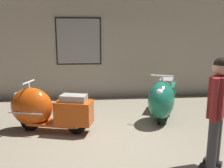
% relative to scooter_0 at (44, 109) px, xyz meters
% --- Properties ---
extents(ground_plane, '(60.00, 60.00, 0.00)m').
position_rel_scooter_0_xyz_m(ground_plane, '(1.25, -0.82, -0.47)').
color(ground_plane, gray).
extents(showroom_back_wall, '(18.00, 0.24, 4.00)m').
position_rel_scooter_0_xyz_m(showroom_back_wall, '(1.25, 2.73, 1.53)').
color(showroom_back_wall, '#BCB29E').
rests_on(showroom_back_wall, ground).
extents(scooter_0, '(1.74, 0.88, 1.02)m').
position_rel_scooter_0_xyz_m(scooter_0, '(0.00, 0.00, 0.00)').
color(scooter_0, black).
rests_on(scooter_0, ground).
extents(scooter_1, '(1.17, 1.82, 1.08)m').
position_rel_scooter_0_xyz_m(scooter_1, '(2.57, 0.51, 0.03)').
color(scooter_1, black).
rests_on(scooter_1, ground).
extents(visitor_0, '(0.41, 0.44, 1.64)m').
position_rel_scooter_0_xyz_m(visitor_0, '(2.68, -1.65, 0.48)').
color(visitor_0, black).
rests_on(visitor_0, ground).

